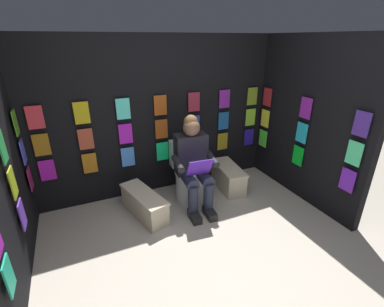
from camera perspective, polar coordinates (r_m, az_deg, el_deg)
The scene contains 7 objects.
ground_plane at distance 2.76m, azimuth 7.53°, elevation -24.87°, with size 30.00×30.00×0.00m, color #B2A899.
display_wall_back at distance 3.72m, azimuth -6.95°, elevation 7.51°, with size 3.40×0.14×2.11m.
display_wall_left at distance 3.82m, azimuth 23.30°, elevation 6.17°, with size 0.14×1.85×2.11m.
toilet at distance 3.71m, azimuth -0.84°, elevation -4.48°, with size 0.42×0.57×0.77m.
person_reading at distance 3.39m, azimuth 0.37°, elevation -2.06°, with size 0.55×0.71×1.19m.
comic_longbox_near at distance 4.01m, azimuth 7.58°, elevation -4.92°, with size 0.37×0.73×0.34m.
comic_longbox_far at distance 3.45m, azimuth -10.03°, elevation -10.40°, with size 0.45×0.82×0.31m.
Camera 1 is at (1.05, 1.53, 2.04)m, focal length 25.33 mm.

